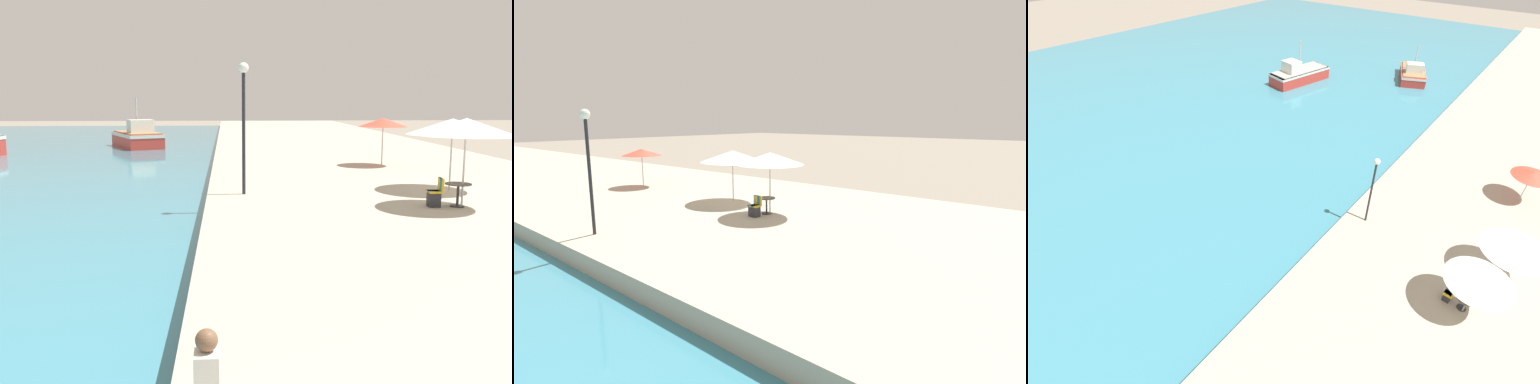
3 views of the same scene
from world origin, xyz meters
The scene contains 11 objects.
water_basin centered at (-28.00, 37.00, 0.02)m, with size 56.00×90.00×0.04m.
quay_promenade centered at (8.00, 37.00, 0.35)m, with size 16.00×90.00×0.69m.
fishing_boat_near centered at (-17.00, 37.33, 0.98)m, with size 4.38×7.78×4.77m.
fishing_boat_mid centered at (-6.52, 46.61, 0.83)m, with size 5.07×6.80×3.97m.
cafe_umbrella_pink centered at (7.98, 16.69, 3.19)m, with size 3.00×3.00×2.76m.
cafe_umbrella_white centered at (8.88, 19.98, 3.03)m, with size 3.30×3.30×2.63m.
cafe_umbrella_striped centered at (8.48, 27.72, 2.84)m, with size 2.44×2.44×2.36m.
cafe_table centered at (7.90, 16.82, 1.23)m, with size 0.80×0.80×0.74m.
cafe_chair_left centered at (7.18, 16.93, 1.02)m, with size 0.48×0.46×0.91m.
cafe_chair_right centered at (7.17, 16.82, 1.02)m, with size 0.43×0.40×0.91m.
lamppost centered at (1.30, 19.54, 3.79)m, with size 0.36×0.36×4.56m.
Camera 3 is at (7.03, 4.04, 15.41)m, focal length 24.00 mm.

